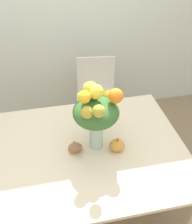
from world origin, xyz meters
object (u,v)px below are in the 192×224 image
(flower_vase, at_px, (96,112))
(pumpkin, at_px, (117,145))
(dining_chair_near_window, at_px, (96,98))
(turkey_figurine, at_px, (75,146))

(flower_vase, xyz_separation_m, pumpkin, (0.14, -0.07, -0.27))
(pumpkin, distance_m, dining_chair_near_window, 1.04)
(flower_vase, xyz_separation_m, dining_chair_near_window, (0.20, 0.92, -0.56))
(flower_vase, relative_size, turkey_figurine, 3.84)
(pumpkin, bearing_deg, dining_chair_near_window, 86.51)
(turkey_figurine, bearing_deg, dining_chair_near_window, 69.27)
(pumpkin, height_order, dining_chair_near_window, dining_chair_near_window)
(flower_vase, relative_size, dining_chair_near_window, 0.58)
(pumpkin, distance_m, turkey_figurine, 0.30)
(turkey_figurine, height_order, dining_chair_near_window, dining_chair_near_window)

